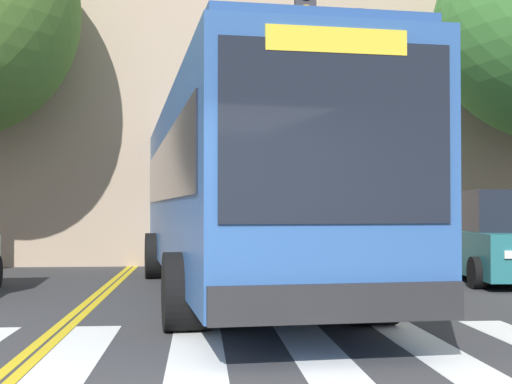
# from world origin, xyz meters

# --- Properties ---
(crosswalk) EXTENTS (13.00, 4.38, 0.01)m
(crosswalk) POSITION_xyz_m (-0.28, 2.25, 0.00)
(crosswalk) COLOR white
(crosswalk) RESTS_ON ground
(lane_line_yellow_inner) EXTENTS (0.12, 36.00, 0.01)m
(lane_line_yellow_inner) POSITION_xyz_m (-2.04, 16.25, 0.00)
(lane_line_yellow_inner) COLOR gold
(lane_line_yellow_inner) RESTS_ON ground
(lane_line_yellow_outer) EXTENTS (0.12, 36.00, 0.01)m
(lane_line_yellow_outer) POSITION_xyz_m (-1.88, 16.25, 0.00)
(lane_line_yellow_outer) COLOR gold
(lane_line_yellow_outer) RESTS_ON ground
(city_bus) EXTENTS (3.83, 12.66, 3.46)m
(city_bus) POSITION_xyz_m (0.36, 7.91, 1.91)
(city_bus) COLOR #2D5699
(city_bus) RESTS_ON ground
(car_teal_far_lane) EXTENTS (2.16, 3.98, 1.86)m
(car_teal_far_lane) POSITION_xyz_m (5.83, 9.21, 0.85)
(car_teal_far_lane) COLOR #236B70
(car_teal_far_lane) RESTS_ON ground
(traffic_light_overhead) EXTENTS (0.51, 2.95, 5.72)m
(traffic_light_overhead) POSITION_xyz_m (1.63, 8.35, 3.81)
(traffic_light_overhead) COLOR #28282D
(traffic_light_overhead) RESTS_ON ground
(building_facade) EXTENTS (36.43, 7.93, 11.48)m
(building_facade) POSITION_xyz_m (3.52, 17.59, 5.74)
(building_facade) COLOR tan
(building_facade) RESTS_ON ground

